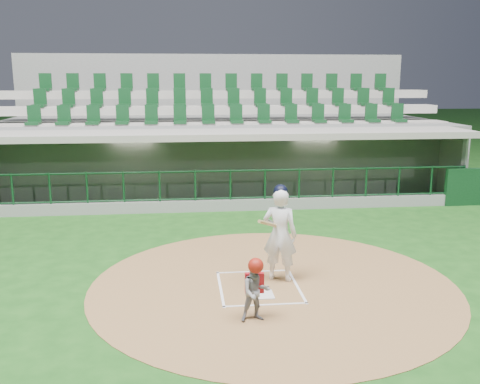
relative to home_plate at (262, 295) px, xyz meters
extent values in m
plane|color=#164614|center=(0.00, 0.70, -0.02)|extent=(120.00, 120.00, 0.00)
cylinder|color=brown|center=(0.30, 0.50, -0.02)|extent=(7.20, 7.20, 0.01)
cube|color=silver|center=(0.00, 0.00, 0.00)|extent=(0.43, 0.43, 0.02)
cube|color=white|center=(-0.75, 0.40, 0.00)|extent=(0.05, 1.80, 0.01)
cube|color=white|center=(0.75, 0.40, 0.00)|extent=(0.05, 1.80, 0.01)
cube|color=silver|center=(0.00, 1.25, 0.00)|extent=(1.55, 0.05, 0.01)
cube|color=white|center=(0.00, -0.45, 0.00)|extent=(1.55, 0.05, 0.01)
cube|color=slate|center=(0.00, 8.20, -0.57)|extent=(15.00, 3.00, 0.10)
cube|color=gray|center=(0.00, 9.80, 0.83)|extent=(15.00, 0.20, 2.70)
cube|color=#BBB6A5|center=(0.00, 9.68, 1.08)|extent=(13.50, 0.04, 0.90)
cube|color=slate|center=(7.50, 8.20, 0.83)|extent=(0.20, 3.00, 2.70)
cube|color=gray|center=(0.00, 7.95, 2.28)|extent=(15.40, 3.50, 0.20)
cube|color=gray|center=(0.00, 6.65, 0.13)|extent=(15.00, 0.15, 0.40)
cube|color=black|center=(0.00, 6.65, 1.70)|extent=(15.00, 0.01, 0.95)
cube|color=olive|center=(0.00, 9.25, -0.30)|extent=(12.75, 0.40, 0.45)
cube|color=white|center=(-3.00, 8.20, 2.15)|extent=(1.30, 0.35, 0.04)
cube|color=white|center=(3.00, 8.20, 2.15)|extent=(1.30, 0.35, 0.04)
cube|color=black|center=(7.80, 6.60, 0.58)|extent=(1.80, 0.18, 1.20)
imported|color=#A81218|center=(-5.51, 9.18, 0.39)|extent=(1.34, 1.07, 1.82)
imported|color=maroon|center=(-1.89, 8.91, 0.42)|extent=(1.18, 0.68, 1.89)
imported|color=#9F1311|center=(1.86, 9.08, 0.26)|extent=(0.86, 0.66, 1.55)
imported|color=#A11118|center=(5.97, 8.91, 0.42)|extent=(1.82, 1.17, 1.88)
cube|color=slate|center=(0.00, 11.45, 1.13)|extent=(17.00, 6.50, 2.50)
cube|color=#A09990|center=(0.00, 9.95, 2.28)|extent=(16.60, 0.95, 0.30)
cube|color=#A69F96|center=(0.00, 10.90, 2.83)|extent=(16.60, 0.95, 0.30)
cube|color=#9A948B|center=(0.00, 11.85, 3.38)|extent=(16.60, 0.95, 0.30)
cube|color=slate|center=(0.00, 14.80, 2.50)|extent=(17.00, 0.25, 5.05)
imported|color=white|center=(0.46, 0.76, 0.93)|extent=(0.81, 0.68, 1.88)
sphere|color=black|center=(0.46, 0.76, 1.81)|extent=(0.28, 0.28, 0.28)
cylinder|color=#A6824C|center=(0.21, 0.51, 1.23)|extent=(0.58, 0.79, 0.39)
imported|color=gray|center=(-0.26, -1.04, 0.50)|extent=(0.53, 0.44, 1.02)
sphere|color=maroon|center=(-0.26, -1.04, 0.96)|extent=(0.26, 0.26, 0.26)
cube|color=#B4131A|center=(-0.26, -0.89, 0.60)|extent=(0.32, 0.10, 0.35)
camera|label=1|loc=(-1.41, -9.31, 3.97)|focal=40.00mm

